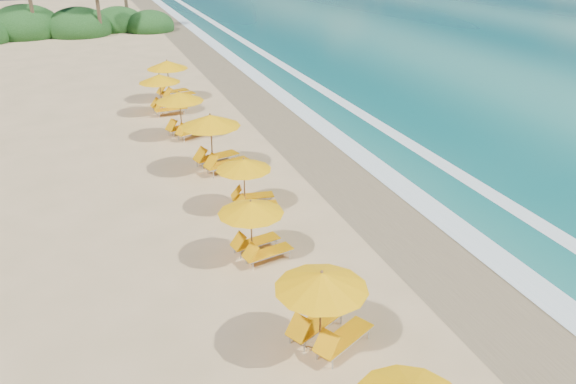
% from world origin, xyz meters
% --- Properties ---
extents(ground, '(160.00, 160.00, 0.00)m').
position_xyz_m(ground, '(0.00, 0.00, 0.00)').
color(ground, tan).
rests_on(ground, ground).
extents(wet_sand, '(4.00, 160.00, 0.01)m').
position_xyz_m(wet_sand, '(4.00, 0.00, 0.01)').
color(wet_sand, '#8C7B53').
rests_on(wet_sand, ground).
extents(surf_foam, '(4.00, 160.00, 0.01)m').
position_xyz_m(surf_foam, '(6.70, 0.00, 0.03)').
color(surf_foam, white).
rests_on(surf_foam, ground).
extents(station_3, '(3.13, 3.13, 2.36)m').
position_xyz_m(station_3, '(-1.44, -6.71, 1.32)').
color(station_3, olive).
rests_on(station_3, ground).
extents(station_4, '(2.59, 2.49, 2.13)m').
position_xyz_m(station_4, '(-1.80, -1.98, 1.19)').
color(station_4, olive).
rests_on(station_4, ground).
extents(station_5, '(2.45, 2.32, 2.10)m').
position_xyz_m(station_5, '(-1.02, 1.52, 1.18)').
color(station_5, olive).
rests_on(station_5, ground).
extents(station_6, '(3.27, 3.17, 2.63)m').
position_xyz_m(station_6, '(-1.26, 5.76, 1.47)').
color(station_6, olive).
rests_on(station_6, ground).
extents(station_7, '(3.19, 3.15, 2.45)m').
position_xyz_m(station_7, '(-1.77, 10.60, 1.37)').
color(station_7, olive).
rests_on(station_7, ground).
extents(station_8, '(2.70, 2.54, 2.37)m').
position_xyz_m(station_8, '(-2.10, 15.01, 1.33)').
color(station_8, olive).
rests_on(station_8, ground).
extents(station_9, '(3.15, 3.05, 2.54)m').
position_xyz_m(station_9, '(-1.21, 17.78, 1.42)').
color(station_9, olive).
rests_on(station_9, ground).
extents(treeline, '(25.80, 8.80, 9.74)m').
position_xyz_m(treeline, '(-9.94, 45.51, 1.00)').
color(treeline, '#163D14').
rests_on(treeline, ground).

